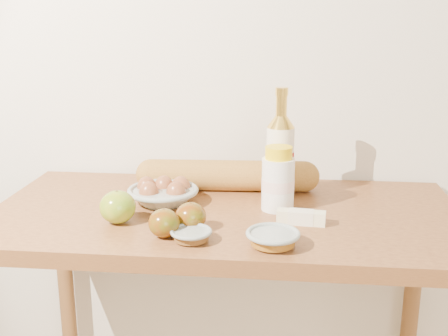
{
  "coord_description": "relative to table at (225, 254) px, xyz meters",
  "views": [
    {
      "loc": [
        0.14,
        -0.17,
        1.39
      ],
      "look_at": [
        0.0,
        1.15,
        1.02
      ],
      "focal_mm": 45.0,
      "sensor_mm": 36.0,
      "label": 1
    }
  ],
  "objects": [
    {
      "name": "cream_bottle",
      "position": [
        0.13,
        0.02,
        0.2
      ],
      "size": [
        0.11,
        0.11,
        0.17
      ],
      "rotation": [
        0.0,
        0.0,
        -0.39
      ],
      "color": "white",
      "rests_on": "table"
    },
    {
      "name": "apple_yellowgreen",
      "position": [
        -0.25,
        -0.12,
        0.16
      ],
      "size": [
        0.09,
        0.09,
        0.08
      ],
      "rotation": [
        0.0,
        0.0,
        -0.07
      ],
      "color": "#A69F21",
      "rests_on": "table"
    },
    {
      "name": "bourbon_bottle",
      "position": [
        0.14,
        0.1,
        0.25
      ],
      "size": [
        0.08,
        0.08,
        0.3
      ],
      "rotation": [
        0.0,
        0.0,
        -0.07
      ],
      "color": "white",
      "rests_on": "table"
    },
    {
      "name": "table",
      "position": [
        0.0,
        0.0,
        0.0
      ],
      "size": [
        1.2,
        0.6,
        0.9
      ],
      "color": "#935B2F",
      "rests_on": "ground"
    },
    {
      "name": "egg_bowl",
      "position": [
        -0.17,
        0.04,
        0.15
      ],
      "size": [
        0.21,
        0.21,
        0.07
      ],
      "rotation": [
        0.0,
        0.0,
        0.14
      ],
      "color": "#929F99",
      "rests_on": "table"
    },
    {
      "name": "butter_stick",
      "position": [
        0.19,
        -0.08,
        0.14
      ],
      "size": [
        0.12,
        0.04,
        0.03
      ],
      "rotation": [
        0.0,
        0.0,
        -0.11
      ],
      "color": "#F5F1BD",
      "rests_on": "table"
    },
    {
      "name": "apple_redgreen_right",
      "position": [
        -0.07,
        -0.14,
        0.16
      ],
      "size": [
        0.09,
        0.09,
        0.07
      ],
      "rotation": [
        0.0,
        0.0,
        0.21
      ],
      "color": "maroon",
      "rests_on": "table"
    },
    {
      "name": "back_wall",
      "position": [
        0.0,
        0.33,
        0.52
      ],
      "size": [
        3.5,
        0.02,
        2.6
      ],
      "primitive_type": "cube",
      "color": "silver",
      "rests_on": "ground"
    },
    {
      "name": "syrup_bowl",
      "position": [
        0.13,
        -0.22,
        0.14
      ],
      "size": [
        0.16,
        0.16,
        0.03
      ],
      "rotation": [
        0.0,
        0.0,
        -0.4
      ],
      "color": "#92A09B",
      "rests_on": "table"
    },
    {
      "name": "sugar_bowl",
      "position": [
        -0.05,
        -0.21,
        0.14
      ],
      "size": [
        0.1,
        0.1,
        0.03
      ],
      "rotation": [
        0.0,
        0.0,
        0.11
      ],
      "color": "gray",
      "rests_on": "table"
    },
    {
      "name": "apple_redgreen_front",
      "position": [
        -0.12,
        -0.19,
        0.16
      ],
      "size": [
        0.09,
        0.09,
        0.07
      ],
      "rotation": [
        0.0,
        0.0,
        0.33
      ],
      "color": "maroon",
      "rests_on": "table"
    },
    {
      "name": "baguette",
      "position": [
        -0.01,
        0.17,
        0.17
      ],
      "size": [
        0.52,
        0.11,
        0.09
      ],
      "rotation": [
        0.0,
        0.0,
        0.05
      ],
      "color": "#BA8638",
      "rests_on": "table"
    }
  ]
}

